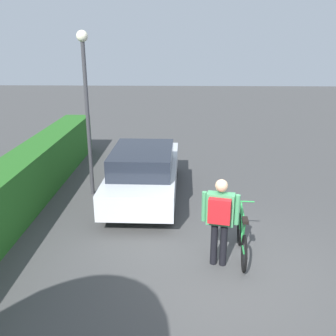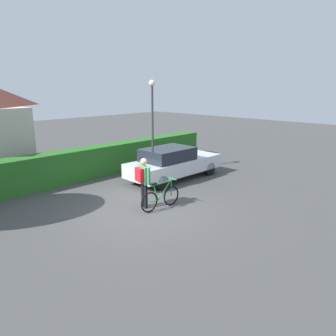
# 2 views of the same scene
# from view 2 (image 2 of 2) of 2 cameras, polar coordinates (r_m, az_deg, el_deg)

# --- Properties ---
(ground_plane) EXTENTS (60.00, 60.00, 0.00)m
(ground_plane) POSITION_cam_2_polar(r_m,az_deg,el_deg) (10.78, -4.52, -7.41)
(ground_plane) COLOR #434343
(hedge_row) EXTENTS (16.15, 0.90, 1.33)m
(hedge_row) POSITION_cam_2_polar(r_m,az_deg,el_deg) (14.31, -17.28, 0.24)
(hedge_row) COLOR #256220
(hedge_row) RESTS_ON ground
(parked_car_near) EXTENTS (4.51, 1.75, 1.42)m
(parked_car_near) POSITION_cam_2_polar(r_m,az_deg,el_deg) (14.08, 0.84, 0.92)
(parked_car_near) COLOR silver
(parked_car_near) RESTS_ON ground
(bicycle) EXTENTS (1.64, 0.50, 0.96)m
(bicycle) POSITION_cam_2_polar(r_m,az_deg,el_deg) (10.77, -1.30, -5.21)
(bicycle) COLOR black
(bicycle) RESTS_ON ground
(person_rider) EXTENTS (0.43, 0.66, 1.69)m
(person_rider) POSITION_cam_2_polar(r_m,az_deg,el_deg) (10.70, -4.37, -1.77)
(person_rider) COLOR black
(person_rider) RESTS_ON ground
(street_lamp) EXTENTS (0.28, 0.28, 4.22)m
(street_lamp) POSITION_cam_2_polar(r_m,az_deg,el_deg) (14.89, -2.76, 9.44)
(street_lamp) COLOR #38383D
(street_lamp) RESTS_ON ground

